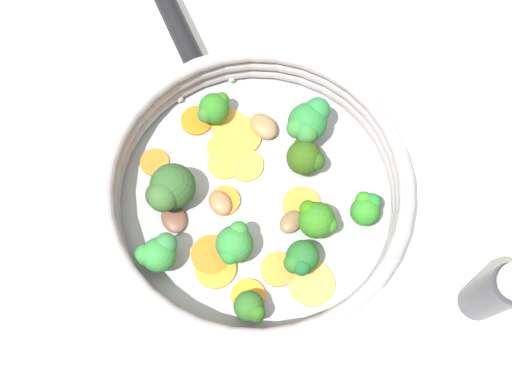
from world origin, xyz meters
name	(u,v)px	position (x,y,z in m)	size (l,w,h in m)	color
ground_plane	(256,201)	(0.00, 0.00, 0.00)	(4.00, 4.00, 0.00)	white
skillet	(256,199)	(0.00, 0.00, 0.01)	(0.29, 0.29, 0.01)	#939699
skillet_rim_wall	(256,189)	(0.00, 0.00, 0.04)	(0.30, 0.30, 0.05)	#999195
skillet_handle	(171,13)	(-0.16, 0.17, 0.02)	(0.02, 0.02, 0.18)	black
skillet_rivet_left	(232,79)	(-0.07, 0.12, 0.02)	(0.01, 0.01, 0.01)	#909994
skillet_rivet_right	(179,99)	(-0.11, 0.08, 0.02)	(0.01, 0.01, 0.01)	#929999
carrot_slice_0	(312,283)	(0.08, -0.06, 0.01)	(0.04, 0.04, 0.00)	#EE9542
carrot_slice_1	(302,205)	(0.05, 0.01, 0.02)	(0.04, 0.04, 0.00)	orange
carrot_slice_2	(225,163)	(-0.04, 0.02, 0.01)	(0.04, 0.04, 0.00)	orange
carrot_slice_3	(216,268)	(-0.01, -0.08, 0.02)	(0.04, 0.04, 0.00)	orange
carrot_slice_4	(246,165)	(-0.02, 0.03, 0.01)	(0.04, 0.04, 0.00)	orange
carrot_slice_5	(229,125)	(-0.05, 0.07, 0.02)	(0.04, 0.04, 0.00)	orange
carrot_slice_6	(211,255)	(-0.02, -0.07, 0.02)	(0.04, 0.04, 0.00)	orange
carrot_slice_7	(223,148)	(-0.05, 0.04, 0.01)	(0.03, 0.03, 0.00)	orange
carrot_slice_8	(248,296)	(0.03, -0.10, 0.02)	(0.03, 0.03, 0.00)	orange
carrot_slice_9	(278,269)	(0.05, -0.06, 0.02)	(0.03, 0.03, 0.00)	orange
carrot_slice_10	(225,201)	(-0.03, -0.01, 0.02)	(0.03, 0.03, 0.00)	orange
carrot_slice_11	(154,164)	(-0.11, 0.00, 0.01)	(0.03, 0.03, 0.00)	orange
carrot_slice_12	(197,121)	(-0.09, 0.06, 0.02)	(0.03, 0.03, 0.00)	orange
carrot_slice_13	(239,136)	(-0.04, 0.06, 0.02)	(0.05, 0.05, 0.00)	orange
broccoli_floret_0	(305,157)	(0.03, 0.05, 0.04)	(0.04, 0.04, 0.04)	#81A96E
broccoli_floret_1	(169,189)	(-0.08, -0.03, 0.04)	(0.05, 0.05, 0.05)	#88B46B
broccoli_floret_2	(317,220)	(0.07, -0.01, 0.04)	(0.04, 0.04, 0.04)	#82B061
broccoli_floret_3	(158,253)	(-0.06, -0.09, 0.04)	(0.04, 0.04, 0.04)	#6C9958
broccoli_floret_4	(235,244)	(0.00, -0.06, 0.04)	(0.04, 0.04, 0.04)	#5F9255
broccoli_floret_5	(214,109)	(-0.07, 0.07, 0.03)	(0.03, 0.04, 0.04)	#5C8751
broccoli_floret_6	(301,259)	(0.06, -0.05, 0.04)	(0.03, 0.04, 0.04)	#74994C
broccoli_floret_7	(308,122)	(0.03, 0.08, 0.05)	(0.04, 0.05, 0.05)	#6A984E
broccoli_floret_8	(366,209)	(0.11, 0.02, 0.03)	(0.03, 0.03, 0.04)	#89A968
broccoli_floret_9	(251,308)	(0.03, -0.11, 0.03)	(0.03, 0.03, 0.04)	#6B904D
mushroom_piece_0	(291,222)	(0.04, -0.01, 0.02)	(0.03, 0.02, 0.01)	brown
mushroom_piece_1	(220,203)	(-0.03, -0.02, 0.02)	(0.03, 0.02, 0.01)	olive
mushroom_piece_2	(264,126)	(-0.02, 0.07, 0.02)	(0.03, 0.02, 0.01)	olive
mushroom_piece_3	(174,218)	(-0.07, -0.05, 0.02)	(0.03, 0.02, 0.01)	brown
salt_shaker	(498,291)	(0.24, -0.03, 0.06)	(0.04, 0.04, 0.12)	#333338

